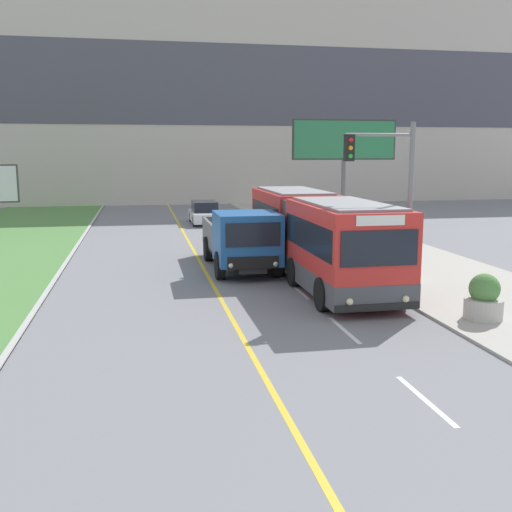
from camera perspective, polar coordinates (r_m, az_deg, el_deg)
name	(u,v)px	position (r m, az deg, el deg)	size (l,w,h in m)	color
apartment_block_background	(163,94)	(57.80, -8.81, 15.03)	(80.00, 8.04, 19.85)	beige
city_bus	(315,236)	(22.44, 5.69, 1.96)	(2.69, 12.34, 3.06)	red
dump_truck	(243,241)	(23.19, -1.26, 1.43)	(2.42, 6.83, 2.42)	black
car_distant	(205,213)	(39.37, -4.91, 4.10)	(1.80, 4.30, 1.45)	silver
traffic_light_mast	(391,187)	(19.24, 12.69, 6.41)	(2.28, 0.32, 5.55)	slate
billboard_large	(344,144)	(33.94, 8.41, 10.48)	(5.92, 0.24, 6.40)	#59595B
planter_round_near	(484,299)	(17.65, 20.88, -3.85)	(1.05, 1.05, 1.28)	#B7B2A8
planter_round_second	(402,265)	(21.88, 13.69, -0.84)	(1.18, 1.18, 1.35)	#B7B2A8
planter_round_third	(354,245)	(26.46, 9.36, 1.07)	(1.15, 1.15, 1.28)	#B7B2A8
planter_round_far	(323,230)	(31.19, 6.42, 2.45)	(1.07, 1.07, 1.25)	#B7B2A8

